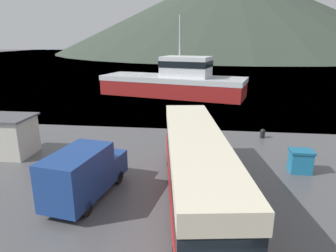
# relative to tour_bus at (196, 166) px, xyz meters

# --- Properties ---
(water_surface) EXTENTS (240.00, 240.00, 0.00)m
(water_surface) POSITION_rel_tour_bus_xyz_m (0.41, 131.88, -1.89)
(water_surface) COLOR slate
(water_surface) RESTS_ON ground
(hill_backdrop) EXTENTS (193.04, 193.04, 45.46)m
(hill_backdrop) POSITION_rel_tour_bus_xyz_m (14.51, 170.85, 20.84)
(hill_backdrop) COLOR #333D33
(hill_backdrop) RESTS_ON ground
(tour_bus) EXTENTS (4.19, 12.68, 3.37)m
(tour_bus) POSITION_rel_tour_bus_xyz_m (0.00, 0.00, 0.00)
(tour_bus) COLOR red
(tour_bus) RESTS_ON ground
(delivery_van) EXTENTS (2.79, 5.47, 2.56)m
(delivery_van) POSITION_rel_tour_bus_xyz_m (-5.30, -0.23, -0.55)
(delivery_van) COLOR navy
(delivery_van) RESTS_ON ground
(fishing_boat) EXTENTS (20.30, 10.50, 10.44)m
(fishing_boat) POSITION_rel_tour_bus_xyz_m (-3.62, 27.61, 0.10)
(fishing_boat) COLOR maroon
(fishing_boat) RESTS_ON water_surface
(storage_bin) EXTENTS (1.31, 1.02, 1.36)m
(storage_bin) POSITION_rel_tour_bus_xyz_m (5.97, 4.10, -1.20)
(storage_bin) COLOR teal
(storage_bin) RESTS_ON ground
(dock_kiosk) EXTENTS (3.27, 2.75, 2.64)m
(dock_kiosk) POSITION_rel_tour_bus_xyz_m (-12.50, 4.68, -0.56)
(dock_kiosk) COLOR beige
(dock_kiosk) RESTS_ON ground
(small_boat) EXTENTS (4.60, 7.36, 0.90)m
(small_boat) POSITION_rel_tour_bus_xyz_m (-10.02, 31.40, -1.44)
(small_boat) COLOR black
(small_boat) RESTS_ON water_surface
(mooring_bollard) EXTENTS (0.42, 0.42, 0.72)m
(mooring_bollard) POSITION_rel_tour_bus_xyz_m (4.97, 10.31, -1.51)
(mooring_bollard) COLOR black
(mooring_bollard) RESTS_ON ground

